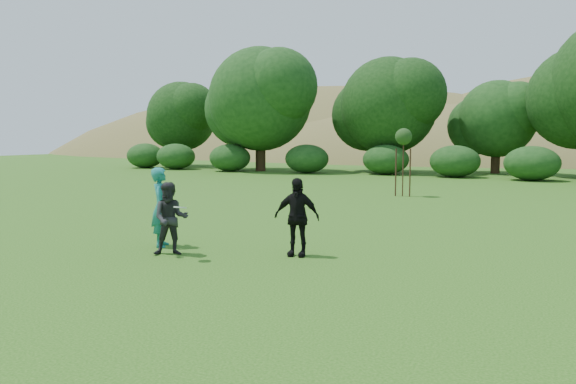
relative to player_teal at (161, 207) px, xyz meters
The scene contains 8 objects.
ground 2.26m from the player_teal, 13.32° to the right, with size 120.00×120.00×0.00m, color #19470C.
player_teal is the anchor object (origin of this frame).
player_grey 1.02m from the player_teal, 42.34° to the right, with size 0.75×0.58×1.54m, color #262629.
player_black 3.23m from the player_teal, ahead, with size 0.96×0.40×1.64m, color black.
frisbee 1.62m from the player_teal, 39.63° to the right, with size 0.27×0.27×0.07m.
sapling 13.37m from the player_teal, 78.81° to the left, with size 0.70×0.70×2.85m.
hillside 69.20m from the player_teal, 88.77° to the left, with size 150.00×72.00×52.00m.
tree_row 28.96m from the player_teal, 79.47° to the left, with size 53.92×10.38×9.62m.
Camera 1 is at (5.78, -9.85, 2.48)m, focal length 35.00 mm.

